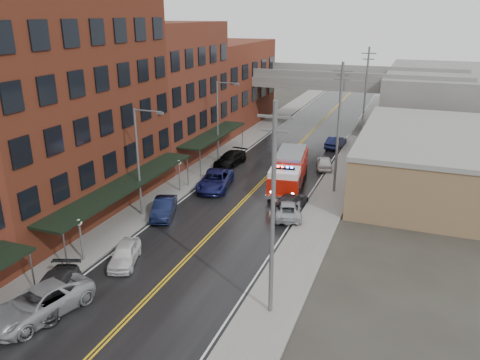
% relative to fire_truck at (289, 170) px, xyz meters
% --- Properties ---
extents(road, '(11.00, 160.00, 0.02)m').
position_rel_fire_truck_xyz_m(road, '(-2.80, -4.85, -1.74)').
color(road, black).
rests_on(road, ground).
extents(sidewalk_left, '(3.00, 160.00, 0.15)m').
position_rel_fire_truck_xyz_m(sidewalk_left, '(-10.10, -4.85, -1.68)').
color(sidewalk_left, slate).
rests_on(sidewalk_left, ground).
extents(sidewalk_right, '(3.00, 160.00, 0.15)m').
position_rel_fire_truck_xyz_m(sidewalk_right, '(4.50, -4.85, -1.68)').
color(sidewalk_right, slate).
rests_on(sidewalk_right, ground).
extents(curb_left, '(0.30, 160.00, 0.15)m').
position_rel_fire_truck_xyz_m(curb_left, '(-8.45, -4.85, -1.68)').
color(curb_left, gray).
rests_on(curb_left, ground).
extents(curb_right, '(0.30, 160.00, 0.15)m').
position_rel_fire_truck_xyz_m(curb_right, '(2.85, -4.85, -1.68)').
color(curb_right, gray).
rests_on(curb_right, ground).
extents(brick_building_b, '(9.00, 20.00, 18.00)m').
position_rel_fire_truck_xyz_m(brick_building_b, '(-16.10, -11.85, 7.25)').
color(brick_building_b, '#502015').
rests_on(brick_building_b, ground).
extents(brick_building_c, '(9.00, 15.00, 15.00)m').
position_rel_fire_truck_xyz_m(brick_building_c, '(-16.10, 5.65, 5.75)').
color(brick_building_c, '#5B281B').
rests_on(brick_building_c, ground).
extents(brick_building_far, '(9.00, 20.00, 12.00)m').
position_rel_fire_truck_xyz_m(brick_building_far, '(-16.10, 23.15, 4.25)').
color(brick_building_far, '#5E2918').
rests_on(brick_building_far, ground).
extents(tan_building, '(14.00, 22.00, 5.00)m').
position_rel_fire_truck_xyz_m(tan_building, '(13.20, 5.15, 0.75)').
color(tan_building, olive).
rests_on(tan_building, ground).
extents(right_far_block, '(18.00, 30.00, 8.00)m').
position_rel_fire_truck_xyz_m(right_far_block, '(15.20, 35.15, 2.25)').
color(right_far_block, slate).
rests_on(right_far_block, ground).
extents(awning_1, '(2.60, 18.00, 3.09)m').
position_rel_fire_truck_xyz_m(awning_1, '(-10.29, -11.85, 1.24)').
color(awning_1, black).
rests_on(awning_1, ground).
extents(awning_2, '(2.60, 13.00, 3.09)m').
position_rel_fire_truck_xyz_m(awning_2, '(-10.29, 5.65, 1.23)').
color(awning_2, black).
rests_on(awning_2, ground).
extents(globe_lamp_1, '(0.44, 0.44, 3.12)m').
position_rel_fire_truck_xyz_m(globe_lamp_1, '(-9.20, -18.85, 0.56)').
color(globe_lamp_1, '#59595B').
rests_on(globe_lamp_1, ground).
extents(globe_lamp_2, '(0.44, 0.44, 3.12)m').
position_rel_fire_truck_xyz_m(globe_lamp_2, '(-9.20, -4.85, 0.56)').
color(globe_lamp_2, '#59595B').
rests_on(globe_lamp_2, ground).
extents(street_lamp_1, '(2.64, 0.22, 9.00)m').
position_rel_fire_truck_xyz_m(street_lamp_1, '(-9.35, -10.85, 3.43)').
color(street_lamp_1, '#59595B').
rests_on(street_lamp_1, ground).
extents(street_lamp_2, '(2.64, 0.22, 9.00)m').
position_rel_fire_truck_xyz_m(street_lamp_2, '(-9.35, 5.15, 3.43)').
color(street_lamp_2, '#59595B').
rests_on(street_lamp_2, ground).
extents(utility_pole_0, '(1.80, 0.24, 12.00)m').
position_rel_fire_truck_xyz_m(utility_pole_0, '(4.40, -19.85, 4.55)').
color(utility_pole_0, '#59595B').
rests_on(utility_pole_0, ground).
extents(utility_pole_1, '(1.80, 0.24, 12.00)m').
position_rel_fire_truck_xyz_m(utility_pole_1, '(4.40, 0.15, 4.55)').
color(utility_pole_1, '#59595B').
rests_on(utility_pole_1, ground).
extents(utility_pole_2, '(1.80, 0.24, 12.00)m').
position_rel_fire_truck_xyz_m(utility_pole_2, '(4.40, 20.15, 4.55)').
color(utility_pole_2, '#59595B').
rests_on(utility_pole_2, ground).
extents(overpass, '(40.00, 10.00, 7.50)m').
position_rel_fire_truck_xyz_m(overpass, '(-2.80, 27.15, 4.23)').
color(overpass, slate).
rests_on(overpass, ground).
extents(fire_truck, '(4.48, 9.15, 3.23)m').
position_rel_fire_truck_xyz_m(fire_truck, '(0.00, 0.00, 0.00)').
color(fire_truck, '#A91307').
rests_on(fire_truck, ground).
extents(parked_car_left_2, '(4.09, 6.45, 1.66)m').
position_rel_fire_truck_xyz_m(parked_car_left_2, '(-7.45, -24.65, -0.92)').
color(parked_car_left_2, '#93969B').
rests_on(parked_car_left_2, ground).
extents(parked_car_left_3, '(3.78, 5.63, 1.51)m').
position_rel_fire_truck_xyz_m(parked_car_left_3, '(-7.67, -23.46, -0.99)').
color(parked_car_left_3, '#272729').
rests_on(parked_car_left_3, ground).
extents(parked_car_left_4, '(2.90, 4.34, 1.37)m').
position_rel_fire_truck_xyz_m(parked_car_left_4, '(-6.40, -18.05, -1.06)').
color(parked_car_left_4, silver).
rests_on(parked_car_left_4, ground).
extents(parked_car_left_5, '(2.97, 4.77, 1.48)m').
position_rel_fire_truck_xyz_m(parked_car_left_5, '(-7.80, -10.32, -1.01)').
color(parked_car_left_5, black).
rests_on(parked_car_left_5, ground).
extents(parked_car_left_6, '(3.75, 6.31, 1.64)m').
position_rel_fire_truck_xyz_m(parked_car_left_6, '(-6.45, -2.85, -0.93)').
color(parked_car_left_6, '#15184F').
rests_on(parked_car_left_6, ground).
extents(parked_car_left_7, '(2.60, 5.32, 1.49)m').
position_rel_fire_truck_xyz_m(parked_car_left_7, '(-7.80, 4.35, -1.01)').
color(parked_car_left_7, black).
rests_on(parked_car_left_7, ground).
extents(parked_car_right_0, '(3.45, 5.20, 1.33)m').
position_rel_fire_truck_xyz_m(parked_car_right_0, '(1.76, -6.65, -1.09)').
color(parked_car_right_0, '#A0A3A8').
rests_on(parked_car_right_0, ground).
extents(parked_car_right_1, '(2.49, 4.82, 1.34)m').
position_rel_fire_truck_xyz_m(parked_car_right_1, '(1.61, -5.05, -1.08)').
color(parked_car_right_1, '#252527').
rests_on(parked_car_right_1, ground).
extents(parked_car_right_2, '(2.52, 4.30, 1.38)m').
position_rel_fire_truck_xyz_m(parked_car_right_2, '(2.12, 6.95, -1.06)').
color(parked_car_right_2, white).
rests_on(parked_car_right_2, ground).
extents(parked_car_right_3, '(2.12, 4.67, 1.49)m').
position_rel_fire_truck_xyz_m(parked_car_right_3, '(1.83, 15.63, -1.01)').
color(parked_car_right_3, '#0E1333').
rests_on(parked_car_right_3, ground).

